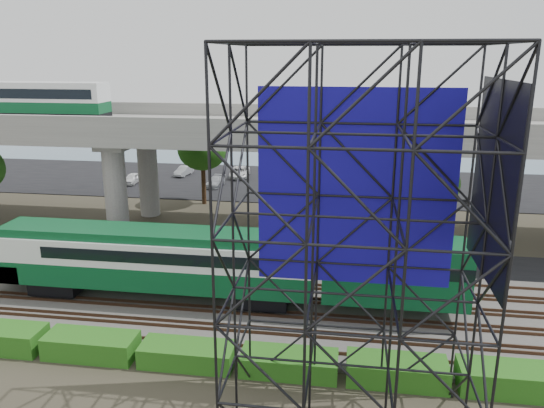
# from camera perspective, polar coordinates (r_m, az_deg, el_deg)

# --- Properties ---
(ground) EXTENTS (140.00, 140.00, 0.00)m
(ground) POSITION_cam_1_polar(r_m,az_deg,el_deg) (31.30, -8.44, -12.29)
(ground) COLOR #474233
(ground) RESTS_ON ground
(ballast_bed) EXTENTS (90.00, 12.00, 0.20)m
(ballast_bed) POSITION_cam_1_polar(r_m,az_deg,el_deg) (32.95, -7.44, -10.53)
(ballast_bed) COLOR slate
(ballast_bed) RESTS_ON ground
(service_road) EXTENTS (90.00, 5.00, 0.08)m
(service_road) POSITION_cam_1_polar(r_m,az_deg,el_deg) (40.52, -4.19, -5.37)
(service_road) COLOR black
(service_road) RESTS_ON ground
(parking_lot) EXTENTS (90.00, 18.00, 0.08)m
(parking_lot) POSITION_cam_1_polar(r_m,az_deg,el_deg) (62.65, 0.47, 2.32)
(parking_lot) COLOR black
(parking_lot) RESTS_ON ground
(harbor_water) EXTENTS (140.00, 40.00, 0.03)m
(harbor_water) POSITION_cam_1_polar(r_m,az_deg,el_deg) (84.05, 2.56, 5.76)
(harbor_water) COLOR slate
(harbor_water) RESTS_ON ground
(rail_tracks) EXTENTS (90.00, 9.52, 0.16)m
(rail_tracks) POSITION_cam_1_polar(r_m,az_deg,el_deg) (32.87, -7.45, -10.25)
(rail_tracks) COLOR #472D1E
(rail_tracks) RESTS_ON ballast_bed
(commuter_train) EXTENTS (29.30, 3.06, 4.30)m
(commuter_train) POSITION_cam_1_polar(r_m,az_deg,el_deg) (32.01, -8.76, -5.96)
(commuter_train) COLOR black
(commuter_train) RESTS_ON rail_tracks
(overpass) EXTENTS (80.00, 12.00, 12.40)m
(overpass) POSITION_cam_1_polar(r_m,az_deg,el_deg) (43.92, -4.52, 7.33)
(overpass) COLOR #9E9B93
(overpass) RESTS_ON ground
(scaffold_tower) EXTENTS (9.36, 6.36, 15.00)m
(scaffold_tower) POSITION_cam_1_polar(r_m,az_deg,el_deg) (19.71, 8.81, -5.73)
(scaffold_tower) COLOR black
(scaffold_tower) RESTS_ON ground
(hedge_strip) EXTENTS (34.60, 1.80, 1.20)m
(hedge_strip) POSITION_cam_1_polar(r_m,az_deg,el_deg) (27.19, -9.06, -15.61)
(hedge_strip) COLOR #205E15
(hedge_strip) RESTS_ON ground
(trees) EXTENTS (40.94, 16.94, 7.69)m
(trees) POSITION_cam_1_polar(r_m,az_deg,el_deg) (45.40, -8.55, 4.10)
(trees) COLOR #382314
(trees) RESTS_ON ground
(suv) EXTENTS (5.58, 2.98, 1.49)m
(suv) POSITION_cam_1_polar(r_m,az_deg,el_deg) (43.06, -16.04, -3.56)
(suv) COLOR black
(suv) RESTS_ON service_road
(parked_cars) EXTENTS (36.55, 9.60, 1.28)m
(parked_cars) POSITION_cam_1_polar(r_m,az_deg,el_deg) (62.03, 1.34, 2.78)
(parked_cars) COLOR white
(parked_cars) RESTS_ON parking_lot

